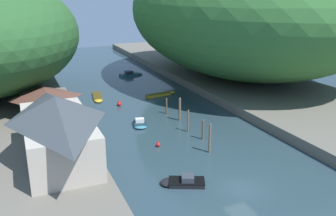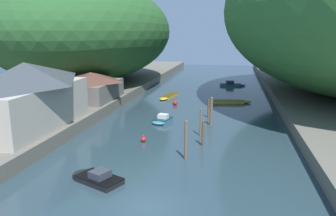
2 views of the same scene
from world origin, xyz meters
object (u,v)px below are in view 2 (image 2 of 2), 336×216
at_px(waterfront_building, 27,94).
at_px(channel_buoy_near, 143,139).
at_px(boat_yellow_tender, 168,96).
at_px(boat_moored_right, 233,102).
at_px(boat_far_right_bank, 95,177).
at_px(boat_cabin_cruiser, 233,84).
at_px(person_on_quay, 39,122).
at_px(channel_buoy_far, 175,103).
at_px(boat_red_skiff, 162,120).
at_px(person_by_boathouse, 84,105).
at_px(boathouse_shed, 91,85).

relative_size(waterfront_building, channel_buoy_near, 18.88).
xyz_separation_m(waterfront_building, boat_yellow_tender, (9.24, 24.78, -4.53)).
height_order(boat_moored_right, boat_far_right_bank, boat_far_right_bank).
height_order(boat_cabin_cruiser, person_on_quay, person_on_quay).
bearing_deg(channel_buoy_far, channel_buoy_near, -90.42).
distance_m(waterfront_building, boat_far_right_bank, 13.46).
distance_m(boat_moored_right, boat_red_skiff, 15.67).
bearing_deg(person_on_quay, boat_far_right_bank, -138.61).
relative_size(boat_moored_right, boat_far_right_bank, 1.30).
bearing_deg(person_by_boathouse, waterfront_building, 155.74).
xyz_separation_m(channel_buoy_near, person_by_boathouse, (-8.57, 4.94, 2.02)).
bearing_deg(channel_buoy_far, boat_far_right_bank, -92.66).
bearing_deg(boat_cabin_cruiser, boat_far_right_bank, -23.68).
height_order(boat_yellow_tender, channel_buoy_far, channel_buoy_far).
xyz_separation_m(boat_moored_right, boat_yellow_tender, (-10.80, 2.44, -0.03)).
distance_m(boathouse_shed, channel_buoy_near, 17.29).
relative_size(boat_moored_right, boat_red_skiff, 1.75).
bearing_deg(boat_cabin_cruiser, person_on_quay, -35.97).
distance_m(boat_red_skiff, person_on_quay, 14.28).
xyz_separation_m(channel_buoy_far, person_on_quay, (-9.61, -20.24, 1.92)).
distance_m(boat_yellow_tender, channel_buoy_near, 23.17).
bearing_deg(channel_buoy_near, boat_far_right_bank, -96.88).
distance_m(boathouse_shed, boat_cabin_cruiser, 32.07).
bearing_deg(boat_yellow_tender, boat_red_skiff, 107.25).
xyz_separation_m(waterfront_building, boat_cabin_cruiser, (19.93, 39.63, -4.40)).
relative_size(boat_yellow_tender, person_by_boathouse, 3.80).
distance_m(boat_far_right_bank, person_by_boathouse, 16.15).
height_order(boat_far_right_bank, person_by_boathouse, person_by_boathouse).
bearing_deg(channel_buoy_near, boat_yellow_tender, 95.21).
distance_m(boat_cabin_cruiser, person_on_quay, 44.62).
xyz_separation_m(boat_cabin_cruiser, boat_red_skiff, (-8.33, -30.50, -0.02)).
height_order(boat_moored_right, person_on_quay, person_on_quay).
bearing_deg(boat_yellow_tender, boat_moored_right, 175.96).
height_order(boathouse_shed, channel_buoy_far, boathouse_shed).
distance_m(boat_moored_right, boat_yellow_tender, 11.07).
distance_m(boat_moored_right, channel_buoy_near, 22.40).
bearing_deg(boat_red_skiff, channel_buoy_far, -75.93).
distance_m(boat_red_skiff, channel_buoy_far, 9.99).
relative_size(boathouse_shed, boat_red_skiff, 3.01).
bearing_deg(channel_buoy_far, person_by_boathouse, -124.86).
bearing_deg(boat_yellow_tender, boathouse_shed, 57.15).
bearing_deg(waterfront_building, person_by_boathouse, 67.34).
bearing_deg(boat_red_skiff, waterfront_building, 51.55).
relative_size(boat_cabin_cruiser, boat_far_right_bank, 1.20).
height_order(boat_yellow_tender, person_by_boathouse, person_by_boathouse).
bearing_deg(person_by_boathouse, boat_red_skiff, -75.83).
bearing_deg(channel_buoy_near, waterfront_building, -171.47).
relative_size(channel_buoy_near, channel_buoy_far, 0.75).
xyz_separation_m(boathouse_shed, channel_buoy_far, (11.28, 4.58, -2.96)).
bearing_deg(boat_far_right_bank, boat_moored_right, 6.17).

